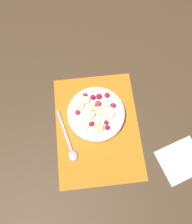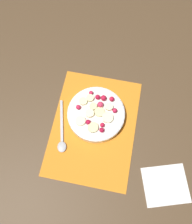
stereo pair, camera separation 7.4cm
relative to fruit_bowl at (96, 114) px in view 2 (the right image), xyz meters
name	(u,v)px [view 2 (the right image)]	position (x,y,z in m)	size (l,w,h in m)	color
ground_plane	(94,127)	(0.04, 0.00, -0.03)	(3.00, 3.00, 0.00)	#4C3823
placemat	(94,127)	(0.04, 0.00, -0.02)	(0.40, 0.29, 0.01)	orange
fruit_bowl	(96,114)	(0.00, 0.00, 0.00)	(0.20, 0.20, 0.05)	white
spoon	(62,137)	(0.10, -0.10, -0.02)	(0.19, 0.07, 0.01)	#B2B2B7
napkin	(166,185)	(0.19, 0.27, -0.02)	(0.16, 0.17, 0.01)	white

